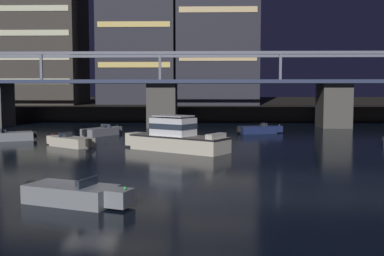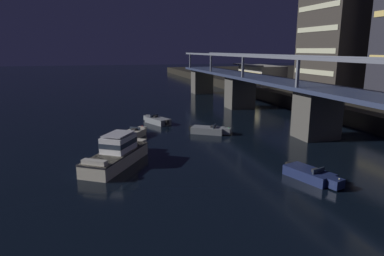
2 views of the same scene
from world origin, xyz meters
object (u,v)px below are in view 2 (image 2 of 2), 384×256
object	(u,v)px
waterfront_pavilion	(261,75)
speedboat_far_left	(311,175)
tower_west_low	(341,39)
cabin_cruiser_near_left	(118,153)
speedboat_mid_right	(209,130)
speedboat_mid_center	(157,120)
speedboat_far_center	(133,134)
river_bridge	(318,103)

from	to	relation	value
waterfront_pavilion	speedboat_far_left	bearing A→B (deg)	-22.85
tower_west_low	speedboat_far_left	bearing A→B (deg)	-40.71
cabin_cruiser_near_left	speedboat_far_left	size ratio (longest dim) A/B	1.70
waterfront_pavilion	speedboat_far_left	xyz separation A→B (m)	(48.43, -20.40, -4.02)
cabin_cruiser_near_left	speedboat_mid_right	distance (m)	14.51
tower_west_low	waterfront_pavilion	bearing A→B (deg)	-151.11
tower_west_low	speedboat_mid_right	distance (m)	37.42
speedboat_mid_center	speedboat_far_center	bearing A→B (deg)	-30.60
tower_west_low	speedboat_far_left	xyz separation A→B (m)	(33.37, -28.72, -11.53)
cabin_cruiser_near_left	speedboat_mid_center	size ratio (longest dim) A/B	1.76
cabin_cruiser_near_left	speedboat_far_left	xyz separation A→B (m)	(8.21, 14.48, -0.64)
waterfront_pavilion	speedboat_far_left	size ratio (longest dim) A/B	2.40
cabin_cruiser_near_left	speedboat_mid_right	xyz separation A→B (m)	(-8.56, 11.69, -0.64)
tower_west_low	waterfront_pavilion	xyz separation A→B (m)	(-15.06, -8.31, -7.50)
cabin_cruiser_near_left	speedboat_mid_right	size ratio (longest dim) A/B	1.83
waterfront_pavilion	speedboat_far_center	bearing A→B (deg)	-46.31
tower_west_low	speedboat_mid_center	bearing A→B (deg)	-76.36
tower_west_low	cabin_cruiser_near_left	distance (m)	51.16
river_bridge	speedboat_far_left	distance (m)	14.68
tower_west_low	speedboat_far_center	world-z (taller)	tower_west_low
cabin_cruiser_near_left	speedboat_far_left	distance (m)	16.65
tower_west_low	speedboat_mid_center	xyz separation A→B (m)	(8.89, -36.63, -11.53)
cabin_cruiser_near_left	speedboat_far_center	world-z (taller)	cabin_cruiser_near_left
river_bridge	tower_west_low	bearing A→B (deg)	137.37
waterfront_pavilion	speedboat_mid_right	xyz separation A→B (m)	(31.66, -23.19, -4.02)
speedboat_mid_right	cabin_cruiser_near_left	bearing A→B (deg)	-53.80
river_bridge	waterfront_pavilion	xyz separation A→B (m)	(-37.04, 11.91, 0.34)
speedboat_far_center	speedboat_far_left	bearing A→B (deg)	34.89
speedboat_mid_right	speedboat_far_center	world-z (taller)	same
speedboat_mid_center	speedboat_mid_right	bearing A→B (deg)	33.64
cabin_cruiser_near_left	tower_west_low	bearing A→B (deg)	120.22
cabin_cruiser_near_left	speedboat_far_center	xyz separation A→B (m)	(-9.16, 2.36, -0.64)
waterfront_pavilion	speedboat_far_center	distance (m)	45.15
tower_west_low	waterfront_pavilion	size ratio (longest dim) A/B	1.60
speedboat_mid_center	speedboat_far_left	world-z (taller)	same
cabin_cruiser_near_left	speedboat_far_center	bearing A→B (deg)	165.55
cabin_cruiser_near_left	speedboat_mid_right	bearing A→B (deg)	126.20
waterfront_pavilion	speedboat_mid_center	world-z (taller)	waterfront_pavilion
river_bridge	speedboat_mid_center	distance (m)	21.30
speedboat_mid_right	speedboat_far_left	bearing A→B (deg)	9.41
waterfront_pavilion	speedboat_mid_right	world-z (taller)	waterfront_pavilion
tower_west_low	speedboat_far_center	distance (m)	45.34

